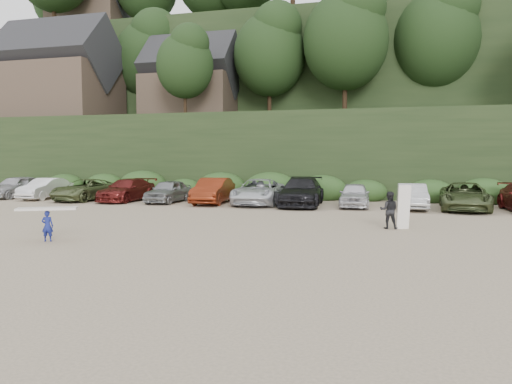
% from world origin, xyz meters
% --- Properties ---
extents(ground, '(120.00, 120.00, 0.00)m').
position_xyz_m(ground, '(0.00, 0.00, 0.00)').
color(ground, tan).
rests_on(ground, ground).
extents(hillside_backdrop, '(90.00, 41.50, 28.00)m').
position_xyz_m(hillside_backdrop, '(-0.26, 35.93, 11.22)').
color(hillside_backdrop, black).
rests_on(hillside_backdrop, ground).
extents(parked_cars, '(39.48, 5.95, 1.65)m').
position_xyz_m(parked_cars, '(-0.54, 10.08, 0.74)').
color(parked_cars, '#A8A9AD').
rests_on(parked_cars, ground).
extents(child_surfer, '(1.98, 1.37, 1.17)m').
position_xyz_m(child_surfer, '(-5.43, -4.11, 0.79)').
color(child_surfer, navy).
rests_on(child_surfer, ground).
extents(adult_surfer, '(1.20, 0.58, 1.77)m').
position_xyz_m(adult_surfer, '(5.81, 2.15, 0.76)').
color(adult_surfer, black).
rests_on(adult_surfer, ground).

